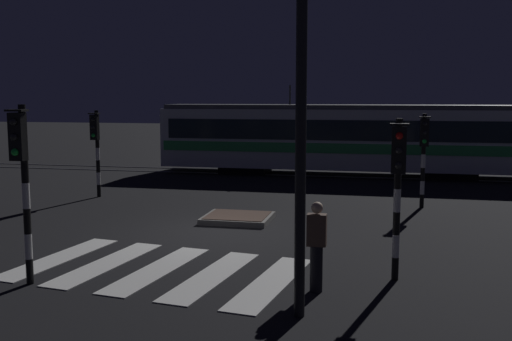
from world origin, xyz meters
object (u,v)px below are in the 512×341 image
object	(u,v)px
traffic_light_corner_far_left	(96,140)
pedestrian_waiting_at_kerb	(317,246)
traffic_light_kerb_mid_left	(22,167)
traffic_light_corner_far_right	(424,146)
traffic_light_corner_near_right	(398,175)
tram	(345,138)
street_lamp_near_kerb	(299,42)

from	to	relation	value
traffic_light_corner_far_left	pedestrian_waiting_at_kerb	bearing A→B (deg)	-44.38
traffic_light_kerb_mid_left	traffic_light_corner_far_right	bearing A→B (deg)	51.27
traffic_light_corner_far_right	traffic_light_corner_near_right	bearing A→B (deg)	-96.80
traffic_light_corner_near_right	tram	size ratio (longest dim) A/B	0.19
traffic_light_corner_far_left	pedestrian_waiting_at_kerb	world-z (taller)	traffic_light_corner_far_left
traffic_light_corner_near_right	street_lamp_near_kerb	size ratio (longest dim) A/B	0.46
traffic_light_corner_near_right	traffic_light_corner_far_left	xyz separation A→B (m)	(-10.40, 7.79, -0.05)
tram	pedestrian_waiting_at_kerb	distance (m)	16.77
traffic_light_corner_near_right	pedestrian_waiting_at_kerb	size ratio (longest dim) A/B	1.88
traffic_light_corner_far_right	tram	size ratio (longest dim) A/B	0.18
traffic_light_kerb_mid_left	traffic_light_corner_far_left	distance (m)	10.17
traffic_light_corner_far_right	traffic_light_corner_near_right	size ratio (longest dim) A/B	0.96
traffic_light_corner_far_right	traffic_light_kerb_mid_left	bearing A→B (deg)	-128.73
traffic_light_corner_far_right	traffic_light_kerb_mid_left	world-z (taller)	traffic_light_kerb_mid_left
street_lamp_near_kerb	traffic_light_corner_far_right	bearing A→B (deg)	76.51
traffic_light_corner_far_right	pedestrian_waiting_at_kerb	xyz separation A→B (m)	(-2.43, -9.09, -1.16)
traffic_light_corner_far_right	traffic_light_corner_near_right	xyz separation A→B (m)	(-0.97, -8.12, 0.09)
traffic_light_kerb_mid_left	traffic_light_corner_near_right	xyz separation A→B (m)	(6.98, 1.79, -0.18)
traffic_light_corner_near_right	traffic_light_corner_far_left	size ratio (longest dim) A/B	1.03
traffic_light_corner_near_right	street_lamp_near_kerb	xyz separation A→B (m)	(-1.59, -2.53, 2.34)
traffic_light_kerb_mid_left	street_lamp_near_kerb	size ratio (longest dim) A/B	0.50
traffic_light_kerb_mid_left	traffic_light_corner_far_left	bearing A→B (deg)	109.67
tram	pedestrian_waiting_at_kerb	xyz separation A→B (m)	(0.63, -16.73, -0.87)
traffic_light_corner_far_left	street_lamp_near_kerb	bearing A→B (deg)	-49.51
traffic_light_corner_far_left	tram	distance (m)	11.53
tram	traffic_light_kerb_mid_left	bearing A→B (deg)	-105.56
traffic_light_corner_far_left	pedestrian_waiting_at_kerb	size ratio (longest dim) A/B	1.84
traffic_light_corner_far_left	tram	bearing A→B (deg)	43.83
traffic_light_kerb_mid_left	pedestrian_waiting_at_kerb	xyz separation A→B (m)	(5.52, 0.82, -1.43)
street_lamp_near_kerb	pedestrian_waiting_at_kerb	distance (m)	3.92
traffic_light_kerb_mid_left	traffic_light_corner_near_right	bearing A→B (deg)	14.36
traffic_light_corner_far_right	pedestrian_waiting_at_kerb	size ratio (longest dim) A/B	1.80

